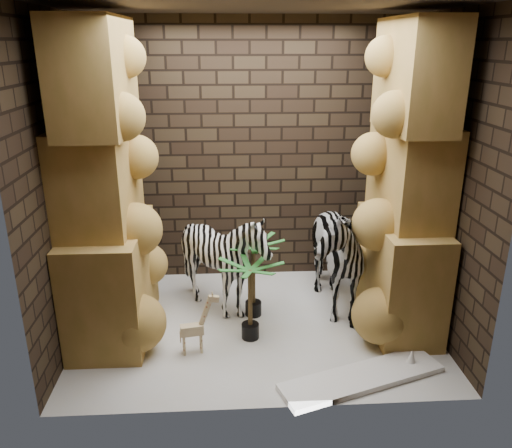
{
  "coord_description": "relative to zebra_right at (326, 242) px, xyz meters",
  "views": [
    {
      "loc": [
        -0.28,
        -4.54,
        2.73
      ],
      "look_at": [
        0.0,
        0.15,
        1.04
      ],
      "focal_mm": 35.83,
      "sensor_mm": 36.0,
      "label": 1
    }
  ],
  "objects": [
    {
      "name": "zebra_left",
      "position": [
        -1.06,
        -0.06,
        -0.22
      ],
      "size": [
        0.99,
        1.21,
        1.07
      ],
      "primitive_type": "imported",
      "rotation": [
        0.0,
        0.0,
        -0.04
      ],
      "color": "white",
      "rests_on": "floor"
    },
    {
      "name": "wall_left",
      "position": [
        -2.5,
        -0.35,
        0.75
      ],
      "size": [
        0.0,
        3.0,
        3.0
      ],
      "primitive_type": "plane",
      "rotation": [
        1.57,
        0.0,
        1.57
      ],
      "color": "black",
      "rests_on": "ground"
    },
    {
      "name": "giraffe_toy",
      "position": [
        -1.37,
        -0.8,
        -0.45
      ],
      "size": [
        0.33,
        0.16,
        0.61
      ],
      "primitive_type": null,
      "rotation": [
        0.0,
        0.0,
        0.18
      ],
      "color": "beige",
      "rests_on": "floor"
    },
    {
      "name": "wall_right",
      "position": [
        1.0,
        -0.35,
        0.75
      ],
      "size": [
        0.0,
        3.0,
        3.0
      ],
      "primitive_type": "plane",
      "rotation": [
        1.57,
        0.0,
        -1.57
      ],
      "color": "black",
      "rests_on": "ground"
    },
    {
      "name": "floor",
      "position": [
        -0.75,
        -0.35,
        -0.75
      ],
      "size": [
        3.5,
        3.5,
        0.0
      ],
      "primitive_type": "plane",
      "color": "silver",
      "rests_on": "ground"
    },
    {
      "name": "palm_back",
      "position": [
        -0.82,
        -0.58,
        -0.34
      ],
      "size": [
        0.36,
        0.36,
        0.82
      ],
      "primitive_type": null,
      "color": "#2B701F",
      "rests_on": "floor"
    },
    {
      "name": "wall_front",
      "position": [
        -0.75,
        -1.6,
        0.75
      ],
      "size": [
        3.5,
        0.0,
        3.5
      ],
      "primitive_type": "plane",
      "rotation": [
        -1.57,
        0.0,
        0.0
      ],
      "color": "black",
      "rests_on": "ground"
    },
    {
      "name": "surfboard",
      "position": [
        0.1,
        -1.3,
        -0.73
      ],
      "size": [
        1.5,
        0.82,
        0.05
      ],
      "primitive_type": "cube",
      "rotation": [
        0.0,
        0.0,
        0.33
      ],
      "color": "white",
      "rests_on": "floor"
    },
    {
      "name": "wall_back",
      "position": [
        -0.75,
        0.9,
        0.75
      ],
      "size": [
        3.5,
        0.0,
        3.5
      ],
      "primitive_type": "plane",
      "rotation": [
        1.57,
        0.0,
        0.0
      ],
      "color": "black",
      "rests_on": "ground"
    },
    {
      "name": "ceiling",
      "position": [
        -0.75,
        -0.35,
        2.25
      ],
      "size": [
        3.5,
        3.5,
        0.0
      ],
      "primitive_type": "plane",
      "rotation": [
        3.14,
        0.0,
        0.0
      ],
      "color": "#372E28",
      "rests_on": "ground"
    },
    {
      "name": "rock_pillar_left",
      "position": [
        -2.15,
        -0.35,
        0.75
      ],
      "size": [
        0.68,
        1.3,
        3.0
      ],
      "primitive_type": null,
      "color": "#B88946",
      "rests_on": "floor"
    },
    {
      "name": "rock_pillar_right",
      "position": [
        0.67,
        -0.35,
        0.75
      ],
      "size": [
        0.58,
        1.25,
        3.0
      ],
      "primitive_type": null,
      "color": "#B88946",
      "rests_on": "floor"
    },
    {
      "name": "palm_front",
      "position": [
        -0.77,
        -0.14,
        -0.32
      ],
      "size": [
        0.36,
        0.36,
        0.87
      ],
      "primitive_type": null,
      "color": "#2B701F",
      "rests_on": "floor"
    },
    {
      "name": "zebra_right",
      "position": [
        0.0,
        0.0,
        0.0
      ],
      "size": [
        0.83,
        1.34,
        1.5
      ],
      "primitive_type": "imported",
      "rotation": [
        0.0,
        0.0,
        0.12
      ],
      "color": "white",
      "rests_on": "floor"
    }
  ]
}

